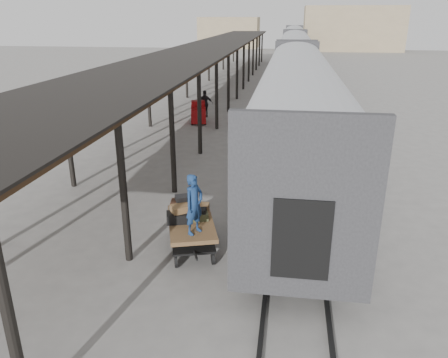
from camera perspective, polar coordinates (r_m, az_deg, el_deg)
ground at (r=13.90m, az=-4.15°, el=-6.62°), size 160.00×160.00×0.00m
train at (r=45.99m, az=9.24°, el=15.81°), size 3.45×76.01×4.01m
canopy at (r=36.65m, az=-1.39°, el=16.95°), size 4.90×64.30×4.15m
rails at (r=46.48m, az=9.06°, el=12.59°), size 1.54×150.00×0.12m
building_far at (r=90.77m, az=16.36°, el=18.36°), size 18.00×10.00×8.00m
building_left at (r=94.97m, az=0.71°, el=18.60°), size 12.00×8.00×6.00m
baggage_cart at (r=12.58m, az=-4.30°, el=-6.39°), size 1.90×2.66×0.86m
suitcase_stack at (r=12.68m, az=-5.05°, el=-4.05°), size 1.28×1.37×0.59m
luggage_tug at (r=27.60m, az=-3.37°, el=8.57°), size 1.20×1.65×1.32m
porter at (r=11.51m, az=-3.92°, el=-3.32°), size 0.64×0.72×1.66m
pedestrian at (r=29.10m, az=-2.49°, el=9.78°), size 1.12×0.72×1.77m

